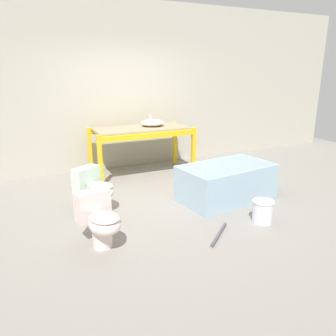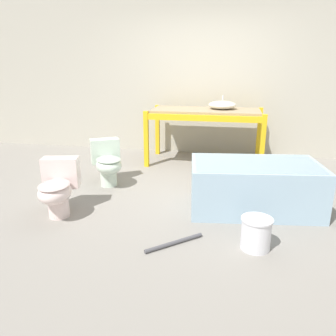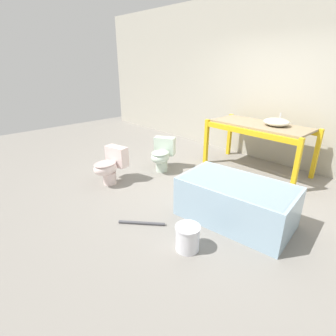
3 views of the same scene
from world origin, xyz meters
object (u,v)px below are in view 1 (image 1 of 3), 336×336
at_px(bathtub_main, 226,180).
at_px(toilet_far, 100,219).
at_px(sink_basin, 153,123).
at_px(bucket_white, 263,211).
at_px(toilet_near, 95,188).

distance_m(bathtub_main, toilet_far, 2.17).
relative_size(sink_basin, bucket_white, 1.50).
xyz_separation_m(toilet_near, toilet_far, (-0.18, -1.01, 0.00)).
bearing_deg(toilet_far, toilet_near, 67.52).
height_order(sink_basin, bucket_white, sink_basin).
height_order(bathtub_main, toilet_far, toilet_far).
height_order(toilet_near, bucket_white, toilet_near).
relative_size(sink_basin, bathtub_main, 0.29).
distance_m(sink_basin, toilet_far, 2.97).
xyz_separation_m(bathtub_main, toilet_near, (-1.91, 0.43, 0.01)).
distance_m(sink_basin, bathtub_main, 1.98).
bearing_deg(bathtub_main, toilet_near, 159.81).
xyz_separation_m(sink_basin, bucket_white, (0.44, -2.69, -0.80)).
relative_size(toilet_far, bucket_white, 2.18).
relative_size(sink_basin, toilet_far, 0.69).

